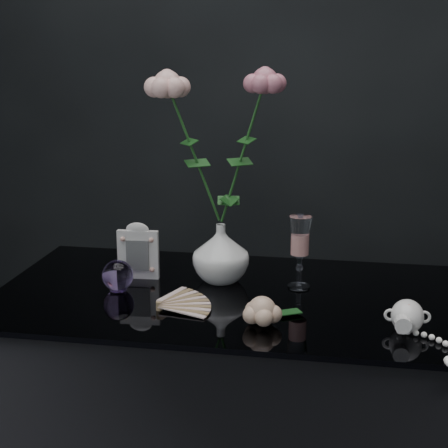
% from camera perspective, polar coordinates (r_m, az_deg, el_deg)
% --- Properties ---
extents(table, '(1.05, 0.58, 0.76)m').
position_cam_1_polar(table, '(1.73, 0.23, -17.62)').
color(table, black).
rests_on(table, ground).
extents(vase, '(0.14, 0.14, 0.14)m').
position_cam_1_polar(vase, '(1.62, -0.27, -2.43)').
color(vase, white).
rests_on(vase, table).
extents(wine_glass, '(0.06, 0.06, 0.17)m').
position_cam_1_polar(wine_glass, '(1.58, 6.30, -2.36)').
color(wine_glass, white).
rests_on(wine_glass, table).
extents(picture_frame, '(0.11, 0.09, 0.14)m').
position_cam_1_polar(picture_frame, '(1.65, -7.15, -2.20)').
color(picture_frame, silver).
rests_on(picture_frame, table).
extents(paperweight, '(0.10, 0.10, 0.07)m').
position_cam_1_polar(paperweight, '(1.59, -8.83, -4.24)').
color(paperweight, '#AF87DC').
rests_on(paperweight, table).
extents(paper_fan, '(0.25, 0.21, 0.02)m').
position_cam_1_polar(paper_fan, '(1.47, -5.41, -6.72)').
color(paper_fan, beige).
rests_on(paper_fan, table).
extents(loose_rose, '(0.14, 0.18, 0.06)m').
position_cam_1_polar(loose_rose, '(1.39, 3.17, -7.21)').
color(loose_rose, '#DCAF8E').
rests_on(loose_rose, table).
extents(pearl_jar, '(0.22, 0.23, 0.07)m').
position_cam_1_polar(pearl_jar, '(1.40, 15.00, -7.28)').
color(pearl_jar, white).
rests_on(pearl_jar, table).
extents(roses, '(0.29, 0.12, 0.41)m').
position_cam_1_polar(roses, '(1.56, -0.66, 7.17)').
color(roses, '#FFB5AA').
rests_on(roses, vase).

